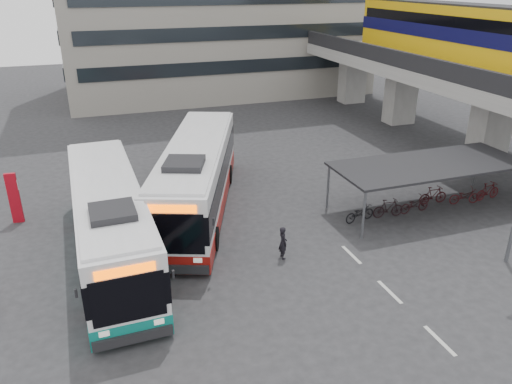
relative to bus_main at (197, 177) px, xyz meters
name	(u,v)px	position (x,y,z in m)	size (l,w,h in m)	color
ground	(300,265)	(2.81, -6.85, -1.82)	(120.00, 120.00, 0.00)	#28282B
viaduct	(456,56)	(19.81, 5.37, 4.42)	(8.00, 32.00, 9.68)	gray
bike_shelter	(427,183)	(11.27, -3.85, -0.37)	(10.00, 4.00, 2.54)	#595B60
road_markings	(390,292)	(5.31, -9.85, -1.81)	(0.15, 7.60, 0.01)	beige
bus_main	(197,177)	(0.00, 0.00, 0.00)	(7.42, 13.35, 3.91)	white
bus_teal	(110,221)	(-4.61, -3.54, -0.09)	(2.99, 12.63, 3.72)	white
pedestrian	(283,243)	(2.34, -6.07, -1.07)	(0.55, 0.36, 1.50)	black
sign_totem_north	(14,197)	(-8.83, 1.53, -0.47)	(0.56, 0.22, 2.60)	#AA0A18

